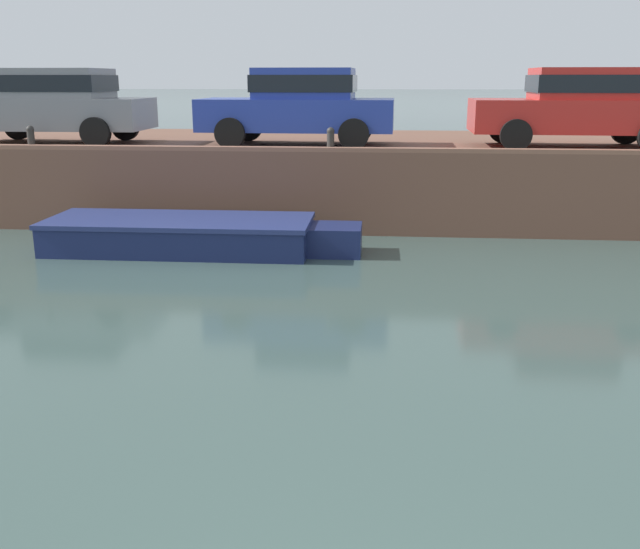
# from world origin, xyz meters

# --- Properties ---
(ground_plane) EXTENTS (400.00, 400.00, 0.00)m
(ground_plane) POSITION_xyz_m (0.00, 5.81, 0.00)
(ground_plane) COLOR #384C47
(far_quay_wall) EXTENTS (60.00, 6.00, 1.60)m
(far_quay_wall) POSITION_xyz_m (0.00, 14.61, 0.80)
(far_quay_wall) COLOR brown
(far_quay_wall) RESTS_ON ground
(far_wall_coping) EXTENTS (60.00, 0.24, 0.08)m
(far_wall_coping) POSITION_xyz_m (0.00, 11.73, 1.64)
(far_wall_coping) COLOR brown
(far_wall_coping) RESTS_ON far_quay_wall
(boat_moored_west_navy) EXTENTS (5.49, 1.71, 0.57)m
(boat_moored_west_navy) POSITION_xyz_m (-3.23, 10.13, 0.29)
(boat_moored_west_navy) COLOR navy
(boat_moored_west_navy) RESTS_ON ground
(car_leftmost_grey) EXTENTS (4.03, 1.94, 1.54)m
(car_leftmost_grey) POSITION_xyz_m (-6.86, 13.01, 2.44)
(car_leftmost_grey) COLOR slate
(car_leftmost_grey) RESTS_ON far_quay_wall
(car_left_inner_blue) EXTENTS (3.97, 2.00, 1.54)m
(car_left_inner_blue) POSITION_xyz_m (-1.65, 13.01, 2.44)
(car_left_inner_blue) COLOR #233893
(car_left_inner_blue) RESTS_ON far_quay_wall
(car_centre_red) EXTENTS (4.11, 2.01, 1.54)m
(car_centre_red) POSITION_xyz_m (3.92, 13.01, 2.44)
(car_centre_red) COLOR #B2231E
(car_centre_red) RESTS_ON far_quay_wall
(mooring_bollard_west) EXTENTS (0.15, 0.15, 0.45)m
(mooring_bollard_west) POSITION_xyz_m (-6.88, 11.86, 1.84)
(mooring_bollard_west) COLOR #2D2B28
(mooring_bollard_west) RESTS_ON far_quay_wall
(mooring_bollard_mid) EXTENTS (0.15, 0.15, 0.45)m
(mooring_bollard_mid) POSITION_xyz_m (-0.94, 11.86, 1.84)
(mooring_bollard_mid) COLOR #2D2B28
(mooring_bollard_mid) RESTS_ON far_quay_wall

